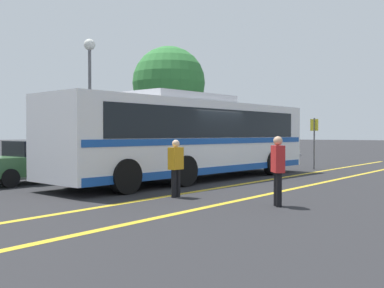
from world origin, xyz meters
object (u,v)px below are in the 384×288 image
Objects in this scene: parked_car_2 at (147,157)px; pedestrian_1 at (176,165)px; bus_stop_sign at (314,137)px; transit_bus at (192,136)px; street_lamp at (90,75)px; pedestrian_0 at (278,167)px; parked_car_3 at (234,151)px; parked_car_1 at (35,162)px; tree_0 at (169,83)px.

pedestrian_1 is (-5.11, -6.11, 0.18)m from parked_car_2.
bus_stop_sign reaches higher than parked_car_2.
street_lamp is (-0.01, 5.85, 2.72)m from transit_bus.
transit_bus reaches higher than pedestrian_0.
transit_bus is at bearing -89.87° from street_lamp.
parked_car_1 is at bearing 85.91° from parked_car_3.
bus_stop_sign reaches higher than pedestrian_1.
pedestrian_0 is at bearing -67.73° from bus_stop_sign.
bus_stop_sign is at bearing 45.93° from parked_car_2.
parked_car_3 is 2.79× the size of pedestrian_0.
parked_car_1 is 9.07m from pedestrian_0.
bus_stop_sign is 10.86m from street_lamp.
street_lamp is at bearing -60.95° from parked_car_1.
parked_car_3 is 9.12m from street_lamp.
street_lamp is at bearing -131.38° from bus_stop_sign.
transit_bus is 2.63× the size of parked_car_3.
pedestrian_1 is (-3.80, -2.51, -0.76)m from transit_bus.
pedestrian_1 is at bearing -137.64° from tree_0.
parked_car_2 is 1.00× the size of parked_car_3.
parked_car_1 is 6.22m from pedestrian_1.
pedestrian_0 reaches higher than parked_car_2.
parked_car_1 is 0.94× the size of parked_car_3.
pedestrian_1 is (-11.80, -5.91, 0.10)m from parked_car_3.
parked_car_1 is at bearing 89.58° from pedestrian_1.
pedestrian_0 is at bearing -32.81° from parked_car_2.
transit_bus is 6.45m from street_lamp.
tree_0 is (11.92, 10.87, 4.00)m from pedestrian_1.
tree_0 is at bearing 138.60° from transit_bus.
pedestrian_0 is (-3.44, -5.34, -0.69)m from transit_bus.
parked_car_3 is 1.87× the size of bus_stop_sign.
parked_car_3 is 0.64× the size of tree_0.
transit_bus reaches higher than parked_car_3.
bus_stop_sign is at bearing 81.77° from transit_bus.
tree_0 reaches higher than parked_car_2.
parked_car_2 is 0.64× the size of tree_0.
street_lamp reaches higher than bus_stop_sign.
bus_stop_sign is at bearing -44.16° from street_lamp.
pedestrian_0 is 2.86m from pedestrian_1.
bus_stop_sign is at bearing 171.57° from parked_car_3.
tree_0 is (6.81, 4.76, 4.18)m from parked_car_2.
transit_bus is 3.95m from parked_car_2.
street_lamp is at bearing -162.83° from tree_0.
parked_car_2 is 7.97m from pedestrian_1.
bus_stop_sign is at bearing -93.56° from tree_0.
bus_stop_sign is 0.41× the size of street_lamp.
pedestrian_0 is at bearing -174.37° from parked_car_1.
bus_stop_sign is (11.62, -5.17, 0.82)m from parked_car_1.
street_lamp is at bearing -154.11° from parked_car_2.
bus_stop_sign is at bearing 1.97° from pedestrian_1.
pedestrian_0 is 18.36m from tree_0.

